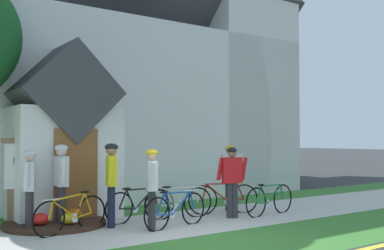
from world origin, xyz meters
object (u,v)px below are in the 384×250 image
bicycle_orange (138,205)px  bicycle_yellow (179,203)px  church_sign (47,166)px  bicycle_white (176,210)px  cyclist_in_white_jersey (230,172)px  cyclist_in_green_jersey (111,177)px  cyclist_in_yellow_jersey (232,177)px  bicycle_silver (270,200)px  bicycle_blue (224,198)px  cyclist_in_blue_jersey (152,183)px  bicycle_red (71,214)px  cyclist_in_red_jersey (30,183)px  cyclist_in_orange_jersey (61,178)px  roadside_conifer (247,67)px

bicycle_orange → bicycle_yellow: bicycle_orange is taller
church_sign → bicycle_white: church_sign is taller
bicycle_white → cyclist_in_white_jersey: 2.72m
church_sign → bicycle_yellow: (2.68, -1.33, -0.88)m
bicycle_orange → cyclist_in_green_jersey: (-0.79, -0.27, 0.68)m
cyclist_in_white_jersey → cyclist_in_yellow_jersey: bearing=-127.1°
bicycle_silver → bicycle_blue: bearing=134.7°
cyclist_in_green_jersey → cyclist_in_white_jersey: 3.52m
bicycle_yellow → cyclist_in_blue_jersey: cyclist_in_blue_jersey is taller
bicycle_silver → cyclist_in_white_jersey: cyclist_in_white_jersey is taller
cyclist_in_yellow_jersey → bicycle_white: bearing=-173.0°
bicycle_silver → cyclist_in_yellow_jersey: bearing=168.8°
bicycle_blue → bicycle_red: bicycle_red is taller
cyclist_in_red_jersey → cyclist_in_orange_jersey: cyclist_in_orange_jersey is taller
bicycle_orange → roadside_conifer: size_ratio=0.24×
bicycle_blue → bicycle_yellow: 1.31m
cyclist_in_green_jersey → cyclist_in_yellow_jersey: bearing=-11.7°
bicycle_silver → cyclist_in_yellow_jersey: size_ratio=1.06×
church_sign → bicycle_yellow: church_sign is taller
bicycle_yellow → bicycle_silver: bearing=-22.6°
bicycle_silver → cyclist_in_white_jersey: (-0.35, 1.10, 0.63)m
bicycle_white → bicycle_orange: bearing=106.3°
bicycle_red → cyclist_in_white_jersey: size_ratio=0.97×
bicycle_blue → cyclist_in_orange_jersey: (-3.93, 0.62, 0.66)m
cyclist_in_green_jersey → cyclist_in_blue_jersey: cyclist_in_green_jersey is taller
bicycle_white → cyclist_in_white_jersey: (2.40, 1.11, 0.64)m
bicycle_red → cyclist_in_green_jersey: cyclist_in_green_jersey is taller
church_sign → cyclist_in_blue_jersey: bearing=-56.6°
bicycle_yellow → cyclist_in_yellow_jersey: cyclist_in_yellow_jersey is taller
bicycle_red → cyclist_in_white_jersey: (4.40, 0.40, 0.64)m
bicycle_silver → bicycle_white: bearing=-179.9°
bicycle_red → bicycle_blue: bearing=1.5°
bicycle_orange → cyclist_in_orange_jersey: bearing=167.7°
bicycle_orange → cyclist_in_yellow_jersey: size_ratio=1.05×
bicycle_red → cyclist_in_blue_jersey: (1.43, -0.70, 0.60)m
church_sign → bicycle_white: (2.02, -2.21, -0.88)m
bicycle_blue → cyclist_in_yellow_jersey: 0.88m
cyclist_in_green_jersey → cyclist_in_orange_jersey: (-0.86, 0.63, -0.02)m
cyclist_in_yellow_jersey → roadside_conifer: size_ratio=0.23×
church_sign → cyclist_in_orange_jersey: (0.05, -0.78, -0.22)m
bicycle_yellow → bicycle_white: bearing=-126.6°
cyclist_in_white_jersey → church_sign: bearing=166.0°
cyclist_in_white_jersey → bicycle_blue: bearing=-146.3°
cyclist_in_orange_jersey → cyclist_in_white_jersey: bearing=-4.2°
church_sign → bicycle_yellow: bearing=-26.4°
church_sign → cyclist_in_red_jersey: 1.02m
bicycle_yellow → cyclist_in_yellow_jersey: (1.07, -0.67, 0.60)m
church_sign → cyclist_in_blue_jersey: church_sign is taller
bicycle_orange → cyclist_in_blue_jersey: cyclist_in_blue_jersey is taller
bicycle_blue → cyclist_in_orange_jersey: 4.03m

